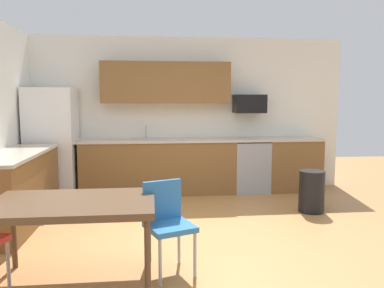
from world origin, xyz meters
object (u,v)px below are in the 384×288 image
(oven_range, at_px, (250,165))
(dining_table, at_px, (73,208))
(trash_bin, at_px, (312,191))
(microwave, at_px, (249,104))
(chair_near_table, at_px, (167,219))
(refrigerator, at_px, (52,143))

(oven_range, distance_m, dining_table, 4.05)
(oven_range, bearing_deg, trash_bin, -67.67)
(dining_table, xyz_separation_m, trash_bin, (2.96, 1.89, -0.38))
(oven_range, height_order, microwave, microwave)
(dining_table, xyz_separation_m, chair_near_table, (0.82, 0.16, -0.18))
(microwave, distance_m, dining_table, 4.21)
(microwave, xyz_separation_m, dining_table, (-2.41, -3.35, -0.85))
(refrigerator, relative_size, dining_table, 1.29)
(chair_near_table, distance_m, trash_bin, 2.76)
(refrigerator, distance_m, microwave, 3.41)
(refrigerator, xyz_separation_m, oven_range, (3.35, 0.08, -0.44))
(refrigerator, distance_m, oven_range, 3.38)
(microwave, height_order, dining_table, microwave)
(refrigerator, height_order, trash_bin, refrigerator)
(refrigerator, height_order, microwave, refrigerator)
(refrigerator, bearing_deg, microwave, 3.08)
(refrigerator, bearing_deg, dining_table, -73.45)
(dining_table, height_order, chair_near_table, chair_near_table)
(chair_near_table, bearing_deg, dining_table, -168.57)
(oven_range, relative_size, chair_near_table, 1.07)
(refrigerator, relative_size, trash_bin, 3.00)
(microwave, distance_m, chair_near_table, 3.70)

